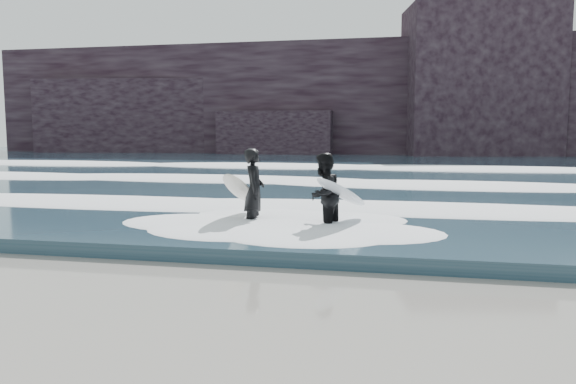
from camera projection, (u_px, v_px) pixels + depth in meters
name	position (u px, v px, depth m)	size (l,w,h in m)	color
ground	(138.00, 320.00, 7.19)	(120.00, 120.00, 0.00)	#7E6B5B
sea	(354.00, 166.00, 35.35)	(90.00, 52.00, 0.30)	#223B4A
headland	(372.00, 101.00, 51.33)	(70.00, 9.00, 10.00)	black
foam_near	(286.00, 202.00, 15.89)	(60.00, 3.20, 0.20)	white
foam_mid	(323.00, 179.00, 22.69)	(60.00, 4.00, 0.24)	white
foam_far	(347.00, 165.00, 31.43)	(60.00, 4.80, 0.30)	white
surfer_left	(252.00, 190.00, 13.23)	(1.00, 1.92, 1.99)	black
surfer_right	(325.00, 195.00, 12.59)	(1.55, 2.16, 1.91)	black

